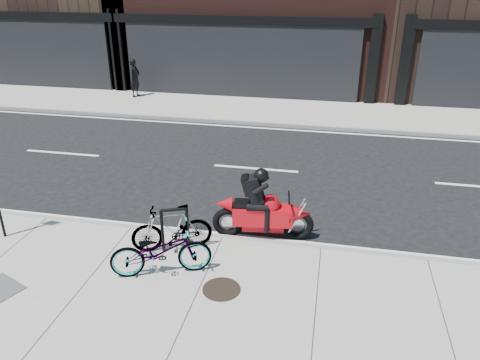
% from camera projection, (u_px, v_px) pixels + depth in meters
% --- Properties ---
extents(ground, '(120.00, 120.00, 0.00)m').
position_uv_depth(ground, '(242.00, 200.00, 11.41)').
color(ground, black).
rests_on(ground, ground).
extents(sidewalk_near, '(60.00, 6.00, 0.13)m').
position_uv_depth(sidewalk_near, '(175.00, 346.00, 6.93)').
color(sidewalk_near, gray).
rests_on(sidewalk_near, ground).
extents(sidewalk_far, '(60.00, 3.50, 0.13)m').
position_uv_depth(sidewalk_far, '(281.00, 111.00, 18.30)').
color(sidewalk_far, gray).
rests_on(sidewalk_far, ground).
extents(bike_rack, '(0.51, 0.24, 0.91)m').
position_uv_depth(bike_rack, '(175.00, 226.00, 8.96)').
color(bike_rack, black).
rests_on(bike_rack, sidewalk_near).
extents(bicycle_front, '(1.90, 1.23, 0.95)m').
position_uv_depth(bicycle_front, '(161.00, 251.00, 8.28)').
color(bicycle_front, gray).
rests_on(bicycle_front, sidewalk_near).
extents(bicycle_rear, '(1.61, 1.03, 0.94)m').
position_uv_depth(bicycle_rear, '(172.00, 228.00, 9.00)').
color(bicycle_rear, gray).
rests_on(bicycle_rear, sidewalk_near).
extents(motorcycle, '(2.11, 0.61, 1.58)m').
position_uv_depth(motorcycle, '(267.00, 210.00, 9.58)').
color(motorcycle, black).
rests_on(motorcycle, ground).
extents(pedestrian, '(0.48, 0.64, 1.60)m').
position_uv_depth(pedestrian, '(135.00, 78.00, 19.80)').
color(pedestrian, black).
rests_on(pedestrian, sidewalk_far).
extents(manhole_cover, '(0.76, 0.76, 0.02)m').
position_uv_depth(manhole_cover, '(221.00, 289.00, 8.03)').
color(manhole_cover, black).
rests_on(manhole_cover, sidewalk_near).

